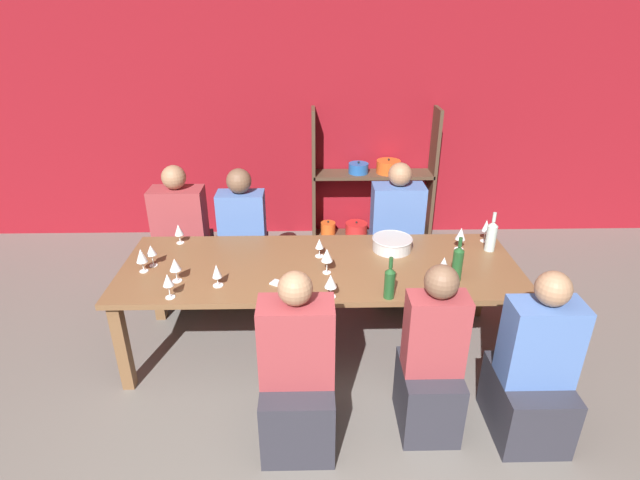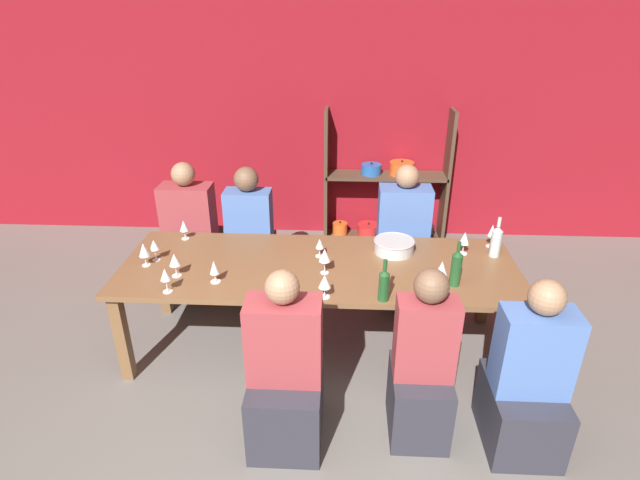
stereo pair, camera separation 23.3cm
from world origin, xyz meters
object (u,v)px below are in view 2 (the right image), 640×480
Objects in this scene: wine_glass_empty_b at (464,239)px; wine_glass_red_g at (442,269)px; wine_glass_empty_a at (492,231)px; wine_glass_red_f at (184,226)px; person_near_a at (421,376)px; shelf_unit at (384,195)px; wine_glass_red_i at (325,256)px; wine_bottle_green at (384,284)px; wine_bottle_dark at (456,268)px; person_near_c at (286,381)px; person_near_b at (526,388)px; wine_glass_red_e at (320,244)px; wine_glass_red_d at (144,250)px; person_far_a at (251,246)px; wine_bottle_amber at (496,241)px; cell_phone at (278,283)px; dining_table at (319,273)px; mixing_bowl at (394,246)px; wine_glass_empty_c at (154,245)px; wine_glass_red_a at (214,268)px; wine_glass_red_b at (165,275)px; person_far_c at (192,243)px; person_far_b at (401,250)px; wine_glass_red_c at (325,282)px.

wine_glass_red_g is at bearing -117.35° from wine_glass_empty_b.
wine_glass_empty_a is 0.27m from wine_glass_empty_b.
person_near_a is (1.74, -1.18, -0.41)m from wine_glass_red_f.
wine_glass_red_f is (-1.70, -1.61, 0.31)m from shelf_unit.
wine_glass_red_f is 1.24m from wine_glass_red_i.
wine_bottle_green is 1.73m from wine_glass_red_f.
wine_bottle_green is at bearing -156.76° from wine_bottle_dark.
person_near_c reaches higher than wine_glass_red_g.
wine_glass_red_f is at bearing 152.15° from person_near_b.
wine_glass_red_d is at bearing -170.70° from wine_glass_red_e.
wine_glass_red_d is 0.96× the size of wine_glass_empty_a.
wine_glass_red_d is 0.15× the size of person_far_a.
wine_bottle_amber is at bearing 14.54° from wine_glass_red_i.
wine_bottle_amber is at bearing 3.33° from wine_glass_red_e.
wine_glass_empty_b is at bearing -4.06° from wine_glass_red_f.
wine_glass_empty_a is 1.40m from person_near_a.
wine_glass_red_g is at bearing -18.31° from wine_glass_red_f.
wine_glass_empty_a is 2.40m from wine_glass_red_f.
wine_bottle_dark is 1.71× the size of wine_glass_red_i.
wine_glass_empty_a is at bearing 22.18° from cell_phone.
dining_table is 0.88m from wine_glass_red_g.
wine_glass_red_i is (-1.26, -0.48, 0.00)m from wine_glass_empty_a.
mixing_bowl is 0.97m from cell_phone.
shelf_unit reaches higher than dining_table.
wine_glass_red_a is at bearing -29.51° from wine_glass_empty_c.
wine_bottle_amber reaches higher than wine_glass_red_f.
wine_bottle_green is at bearing -28.45° from wine_glass_red_f.
wine_bottle_green is 1.77× the size of wine_glass_empty_c.
wine_bottle_amber is 2.35m from wine_glass_red_b.
wine_glass_red_i is (1.14, -0.50, 0.03)m from wine_glass_red_f.
dining_table is 1.13m from person_far_a.
wine_glass_red_f is 0.76m from person_far_a.
wine_glass_red_e is at bearing 132.01° from person_far_a.
wine_glass_empty_a is 1.13× the size of wine_glass_empty_c.
person_far_c is (-0.54, 1.18, -0.40)m from wine_glass_red_a.
wine_bottle_amber is 1.68× the size of wine_glass_red_g.
person_near_b reaches higher than wine_bottle_amber.
wine_bottle_green is at bearing -53.10° from wine_glass_red_e.
person_far_b reaches higher than wine_glass_red_a.
person_far_c is at bearing 104.25° from wine_glass_red_f.
wine_glass_red_i is 0.37m from cell_phone.
wine_glass_red_a is 0.75m from wine_glass_red_i.
person_near_a reaches higher than cell_phone.
wine_glass_empty_c is at bearing -106.09° from wine_glass_red_f.
person_far_b reaches higher than cell_phone.
wine_glass_red_c is 0.88× the size of wine_glass_red_g.
wine_glass_red_b reaches higher than mixing_bowl.
person_near_b is at bearing -20.95° from cell_phone.
wine_glass_empty_b reaches higher than wine_glass_red_d.
wine_glass_empty_b reaches higher than wine_glass_red_b.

